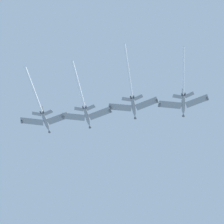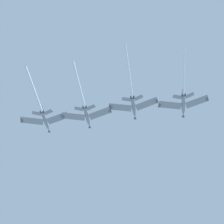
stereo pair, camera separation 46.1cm
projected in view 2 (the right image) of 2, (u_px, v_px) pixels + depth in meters
The scene contains 4 objects.
jet_far_left at pixel (42, 112), 166.30m from camera, with size 27.48×24.89×20.01m.
jet_inner_left at pixel (85, 107), 164.32m from camera, with size 27.37×25.10×20.06m.
jet_centre at pixel (133, 99), 164.50m from camera, with size 28.93×26.69×21.03m.
jet_inner_right at pixel (183, 98), 164.35m from camera, with size 27.04×24.95×19.11m.
Camera 2 is at (27.29, -27.27, 1.65)m, focal length 68.59 mm.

